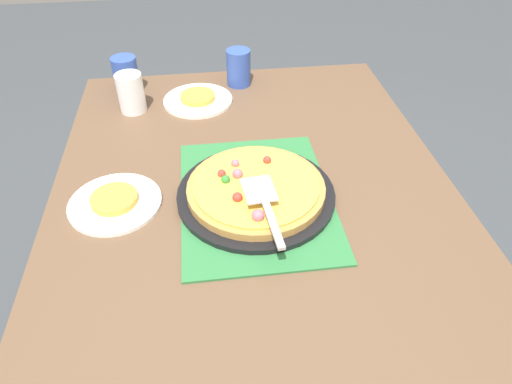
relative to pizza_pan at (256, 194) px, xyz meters
name	(u,v)px	position (x,y,z in m)	size (l,w,h in m)	color
ground_plane	(256,360)	(0.00, 0.00, -0.76)	(8.00, 8.00, 0.00)	#3D4247
dining_table	(256,230)	(0.00, 0.00, -0.12)	(1.40, 1.00, 0.75)	brown
placemat	(256,197)	(0.00, 0.00, -0.01)	(0.48, 0.36, 0.01)	#2D753D
pizza_pan	(256,194)	(0.00, 0.00, 0.00)	(0.38, 0.38, 0.01)	black
pizza	(256,188)	(0.00, 0.00, 0.02)	(0.33, 0.33, 0.05)	#B78442
plate_near_left	(198,100)	(0.49, 0.12, -0.01)	(0.22, 0.22, 0.01)	white
plate_far_right	(115,203)	(0.02, 0.34, -0.01)	(0.22, 0.22, 0.01)	white
served_slice_left	(198,97)	(0.49, 0.12, 0.01)	(0.11, 0.11, 0.02)	gold
served_slice_right	(114,199)	(0.02, 0.34, 0.01)	(0.11, 0.11, 0.02)	gold
cup_near	(131,93)	(0.46, 0.32, 0.05)	(0.08, 0.08, 0.12)	white
cup_far	(126,75)	(0.59, 0.35, 0.05)	(0.08, 0.08, 0.12)	#3351AD
cup_corner	(239,68)	(0.60, -0.02, 0.05)	(0.08, 0.08, 0.12)	#3351AD
pizza_server	(266,203)	(-0.10, -0.01, 0.06)	(0.23, 0.08, 0.01)	silver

